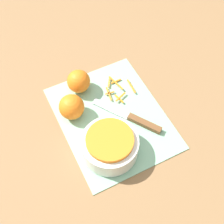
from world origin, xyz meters
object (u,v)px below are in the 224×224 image
at_px(knife, 138,120).
at_px(orange_left, 79,81).
at_px(bowl_speckled, 110,145).
at_px(orange_right, 72,107).

distance_m(knife, orange_left, 0.24).
xyz_separation_m(bowl_speckled, knife, (0.05, -0.13, -0.03)).
height_order(orange_left, orange_right, orange_right).
height_order(bowl_speckled, knife, bowl_speckled).
distance_m(orange_left, orange_right, 0.10).
xyz_separation_m(knife, orange_left, (0.21, 0.11, 0.03)).
distance_m(bowl_speckled, orange_right, 0.18).
xyz_separation_m(knife, orange_right, (0.12, 0.17, 0.03)).
bearing_deg(orange_left, bowl_speckled, 177.41).
height_order(knife, orange_left, orange_left).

